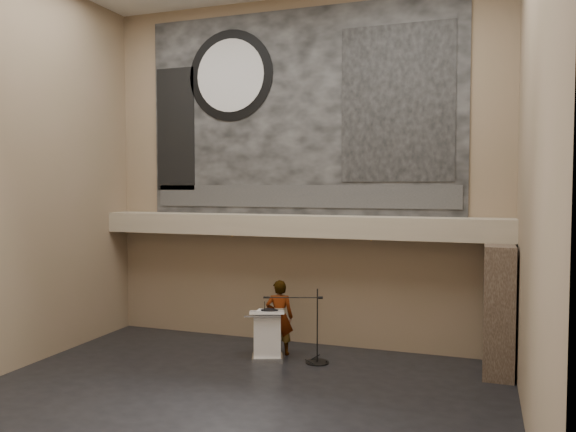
% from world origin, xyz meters
% --- Properties ---
extents(floor, '(10.00, 10.00, 0.00)m').
position_xyz_m(floor, '(0.00, 0.00, 0.00)').
color(floor, black).
rests_on(floor, ground).
extents(wall_back, '(10.00, 0.02, 8.50)m').
position_xyz_m(wall_back, '(0.00, 4.00, 4.25)').
color(wall_back, '#816F52').
rests_on(wall_back, floor).
extents(wall_front, '(10.00, 0.02, 8.50)m').
position_xyz_m(wall_front, '(0.00, -4.00, 4.25)').
color(wall_front, '#816F52').
rests_on(wall_front, floor).
extents(wall_left, '(0.02, 8.00, 8.50)m').
position_xyz_m(wall_left, '(-5.00, 0.00, 4.25)').
color(wall_left, '#816F52').
rests_on(wall_left, floor).
extents(wall_right, '(0.02, 8.00, 8.50)m').
position_xyz_m(wall_right, '(5.00, 0.00, 4.25)').
color(wall_right, '#816F52').
rests_on(wall_right, floor).
extents(soffit, '(10.00, 0.80, 0.50)m').
position_xyz_m(soffit, '(0.00, 3.60, 2.95)').
color(soffit, '#9E917A').
rests_on(soffit, wall_back).
extents(sprinkler_left, '(0.04, 0.04, 0.06)m').
position_xyz_m(sprinkler_left, '(-1.60, 3.55, 2.67)').
color(sprinkler_left, '#B2893D').
rests_on(sprinkler_left, soffit).
extents(sprinkler_right, '(0.04, 0.04, 0.06)m').
position_xyz_m(sprinkler_right, '(1.90, 3.55, 2.67)').
color(sprinkler_right, '#B2893D').
rests_on(sprinkler_right, soffit).
extents(banner, '(8.00, 0.05, 5.00)m').
position_xyz_m(banner, '(0.00, 3.97, 5.70)').
color(banner, black).
rests_on(banner, wall_back).
extents(banner_text_strip, '(7.76, 0.02, 0.55)m').
position_xyz_m(banner_text_strip, '(0.00, 3.93, 3.65)').
color(banner_text_strip, '#303030').
rests_on(banner_text_strip, banner).
extents(banner_clock_rim, '(2.30, 0.02, 2.30)m').
position_xyz_m(banner_clock_rim, '(-1.80, 3.93, 6.70)').
color(banner_clock_rim, black).
rests_on(banner_clock_rim, banner).
extents(banner_clock_face, '(1.84, 0.02, 1.84)m').
position_xyz_m(banner_clock_face, '(-1.80, 3.91, 6.70)').
color(banner_clock_face, silver).
rests_on(banner_clock_face, banner).
extents(banner_building_print, '(2.60, 0.02, 3.60)m').
position_xyz_m(banner_building_print, '(2.40, 3.93, 5.80)').
color(banner_building_print, black).
rests_on(banner_building_print, banner).
extents(banner_brick_print, '(1.10, 0.02, 3.20)m').
position_xyz_m(banner_brick_print, '(-3.40, 3.93, 5.40)').
color(banner_brick_print, black).
rests_on(banner_brick_print, banner).
extents(stone_pier, '(0.60, 1.40, 2.70)m').
position_xyz_m(stone_pier, '(4.65, 3.15, 1.35)').
color(stone_pier, '#3F3127').
rests_on(stone_pier, floor).
extents(lectern, '(0.91, 0.78, 1.14)m').
position_xyz_m(lectern, '(-0.23, 2.44, 0.55)').
color(lectern, silver).
rests_on(lectern, floor).
extents(binder, '(0.38, 0.34, 0.04)m').
position_xyz_m(binder, '(-0.18, 2.44, 1.12)').
color(binder, black).
rests_on(binder, lectern).
extents(papers, '(0.27, 0.34, 0.00)m').
position_xyz_m(papers, '(-0.35, 2.45, 1.10)').
color(papers, silver).
rests_on(papers, lectern).
extents(speaker_person, '(0.71, 0.55, 1.74)m').
position_xyz_m(speaker_person, '(-0.10, 2.88, 0.87)').
color(speaker_person, white).
rests_on(speaker_person, floor).
extents(mic_stand, '(1.38, 0.64, 1.65)m').
position_xyz_m(mic_stand, '(0.87, 2.55, 0.24)').
color(mic_stand, black).
rests_on(mic_stand, floor).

